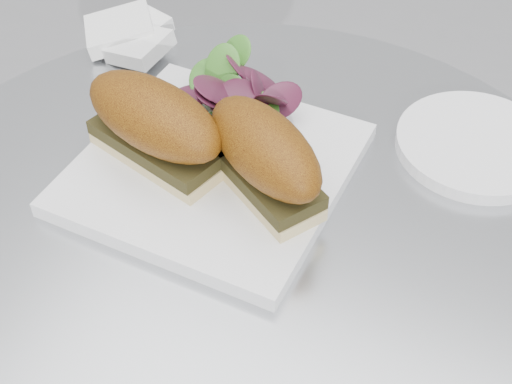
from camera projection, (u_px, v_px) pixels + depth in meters
table at (245, 381)px, 0.80m from camera, size 0.70×0.70×0.73m
plate at (214, 168)px, 0.68m from camera, size 0.24×0.24×0.02m
sandwich_left at (155, 123)px, 0.65m from camera, size 0.17×0.11×0.08m
sandwich_right at (265, 155)px, 0.61m from camera, size 0.15×0.13×0.08m
salad at (232, 94)px, 0.70m from camera, size 0.12×0.12×0.05m
napkin at (130, 43)px, 0.83m from camera, size 0.13×0.13×0.02m
saucer at (476, 144)px, 0.70m from camera, size 0.16×0.16×0.01m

